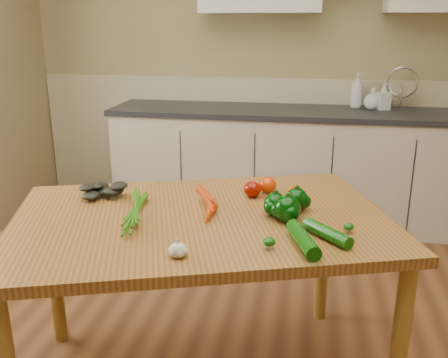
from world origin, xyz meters
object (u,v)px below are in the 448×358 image
soap_bottle_a (357,90)px  pepper_c (287,209)px  soap_bottle_b (384,96)px  pepper_a (275,204)px  zucchini_b (303,240)px  garlic_bulb (178,250)px  tomato_b (268,185)px  table (201,236)px  zucchini_a (327,233)px  carrot_bunch (183,204)px  tomato_c (295,193)px  soap_bottle_c (373,98)px  pepper_b (297,200)px  tomato_a (252,189)px  leafy_greens (104,186)px

soap_bottle_a → pepper_c: size_ratio=2.52×
soap_bottle_b → pepper_a: 2.16m
pepper_c → zucchini_b: size_ratio=0.44×
garlic_bulb → tomato_b: tomato_b is taller
garlic_bulb → tomato_b: bearing=71.4°
table → pepper_c: size_ratio=16.32×
garlic_bulb → zucchini_a: (0.49, 0.23, -0.00)m
carrot_bunch → tomato_c: (0.44, 0.23, -0.01)m
soap_bottle_c → pepper_b: size_ratio=1.69×
soap_bottle_a → tomato_a: soap_bottle_a is taller
soap_bottle_a → carrot_bunch: (-0.84, -2.15, -0.20)m
garlic_bulb → pepper_c: bearing=47.2°
table → pepper_b: bearing=0.3°
table → carrot_bunch: size_ratio=6.20×
pepper_c → tomato_c: size_ratio=1.58×
soap_bottle_b → zucchini_a: bearing=149.2°
pepper_b → tomato_a: size_ratio=1.23×
carrot_bunch → zucchini_a: size_ratio=1.29×
tomato_b → tomato_c: (0.13, -0.07, -0.01)m
tomato_b → soap_bottle_b: bearing=68.1°
pepper_a → pepper_b: pepper_b is taller
pepper_a → tomato_b: size_ratio=1.16×
garlic_bulb → tomato_a: tomato_a is taller
leafy_greens → pepper_a: 0.77m
pepper_b → soap_bottle_b: bearing=73.7°
table → tomato_a: size_ratio=22.06×
soap_bottle_b → tomato_c: size_ratio=2.98×
zucchini_b → leafy_greens: bearing=157.7°
table → tomato_a: 0.34m
carrot_bunch → pepper_c: (0.42, -0.03, 0.02)m
soap_bottle_b → zucchini_b: (-0.54, -2.33, -0.17)m
soap_bottle_a → tomato_c: 1.97m
zucchini_b → soap_bottle_a: bearing=81.7°
pepper_b → tomato_a: bearing=145.7°
zucchini_a → pepper_b: bearing=113.9°
soap_bottle_c → pepper_b: bearing=140.7°
table → tomato_b: 0.43m
zucchini_a → zucchini_b: (-0.08, -0.08, 0.00)m
pepper_a → tomato_b: pepper_a is taller
soap_bottle_a → soap_bottle_c: bearing=-135.0°
soap_bottle_a → pepper_a: 2.18m
soap_bottle_b → garlic_bulb: (-0.95, -2.48, -0.17)m
soap_bottle_a → zucchini_b: bearing=156.0°
garlic_bulb → tomato_c: tomato_c is taller
pepper_b → zucchini_a: 0.29m
soap_bottle_b → leafy_greens: (-1.42, -1.97, -0.15)m
tomato_b → garlic_bulb: bearing=-108.6°
soap_bottle_a → pepper_c: (-0.42, -2.18, -0.18)m
carrot_bunch → pepper_c: size_ratio=2.63×
pepper_c → zucchini_b: pepper_c is taller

